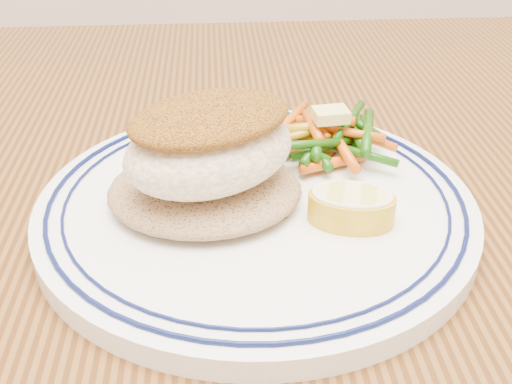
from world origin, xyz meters
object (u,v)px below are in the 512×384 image
Objects in this scene: rice_pilaf at (205,185)px; vegetable_pile at (328,138)px; dining_table at (289,335)px; plate at (256,206)px; lemon_wedge at (351,206)px; fish_fillet at (210,143)px.

vegetable_pile reaches higher than rice_pilaf.
plate is at bearing 154.83° from dining_table.
dining_table is at bearing 148.48° from lemon_wedge.
plate is at bearing -134.12° from vegetable_pile.
rice_pilaf is at bearing 127.81° from fish_fillet.
vegetable_pile is (0.03, 0.07, 0.13)m from dining_table.
fish_fillet is at bearing -52.19° from rice_pilaf.
fish_fillet is (-0.05, 0.00, 0.16)m from dining_table.
plate is 0.08m from vegetable_pile.
dining_table is 0.11m from plate.
plate is at bearing 13.07° from fish_fillet.
lemon_wedge reaches higher than plate.
rice_pilaf is 0.09m from lemon_wedge.
fish_fillet is (-0.03, -0.01, 0.05)m from plate.
plate is 2.14× the size of fish_fillet.
rice_pilaf is 0.11m from vegetable_pile.
vegetable_pile is at bearing 89.93° from lemon_wedge.
lemon_wedge is (-0.00, -0.09, -0.00)m from vegetable_pile.
lemon_wedge is at bearing -28.94° from plate.
fish_fillet is 2.23× the size of lemon_wedge.
lemon_wedge is at bearing -90.07° from vegetable_pile.
rice_pilaf is (-0.06, 0.01, 0.12)m from dining_table.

